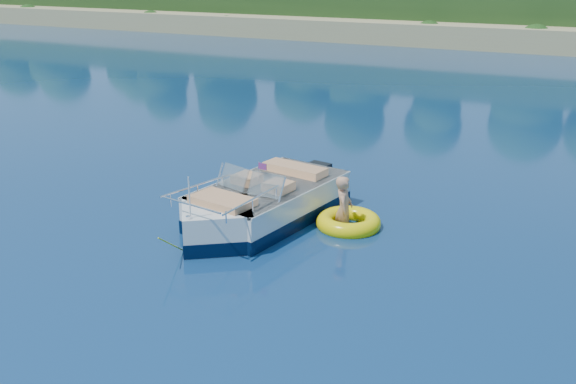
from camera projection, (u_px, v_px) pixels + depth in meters
name	position (u px, v px, depth m)	size (l,w,h in m)	color
ground	(222.00, 262.00, 12.40)	(160.00, 160.00, 0.00)	#0A2547
shoreline	(556.00, 9.00, 65.65)	(170.00, 59.00, 6.00)	tan
motorboat	(259.00, 208.00, 14.15)	(2.57, 5.56, 1.86)	silver
tow_tube	(348.00, 222.00, 14.03)	(1.50, 1.50, 0.38)	#FFE407
boy	(343.00, 227.00, 14.06)	(0.58, 0.38, 1.60)	tan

